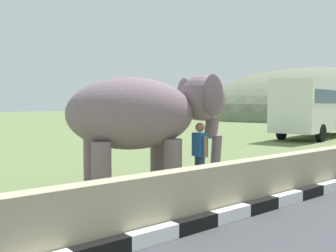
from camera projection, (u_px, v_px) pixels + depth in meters
barrier_parapet at (187, 197)px, 6.77m from camera, size 28.00×0.36×1.00m
elephant at (147, 115)px, 9.37m from camera, size 4.08×2.97×2.85m
person_handler at (200, 152)px, 9.72m from camera, size 0.33×0.63×1.66m
bus_white at (319, 105)px, 24.94m from camera, size 10.12×4.20×3.50m
hill_east at (318, 118)px, 61.27m from camera, size 44.22×35.37×15.31m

